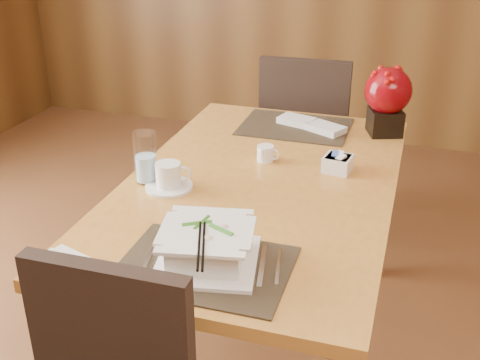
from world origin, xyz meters
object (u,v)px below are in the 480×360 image
(soup_setting, at_px, (207,247))
(berry_decor, at_px, (388,97))
(dining_table, at_px, (260,206))
(water_glass, at_px, (146,158))
(coffee_cup, at_px, (169,178))
(sugar_caddy, at_px, (338,164))
(creamer_jug, at_px, (265,153))
(bread_plate, at_px, (58,266))
(far_chair, at_px, (306,136))

(soup_setting, distance_m, berry_decor, 1.18)
(dining_table, distance_m, water_glass, 0.43)
(coffee_cup, height_order, water_glass, water_glass)
(coffee_cup, xyz_separation_m, berry_decor, (0.64, 0.73, 0.12))
(dining_table, xyz_separation_m, water_glass, (-0.37, -0.12, 0.19))
(dining_table, height_order, water_glass, water_glass)
(dining_table, xyz_separation_m, sugar_caddy, (0.24, 0.16, 0.13))
(dining_table, xyz_separation_m, creamer_jug, (-0.03, 0.18, 0.13))
(soup_setting, distance_m, bread_plate, 0.40)
(coffee_cup, distance_m, berry_decor, 0.98)
(dining_table, relative_size, water_glass, 8.39)
(bread_plate, xyz_separation_m, far_chair, (0.33, 1.67, -0.22))
(soup_setting, distance_m, creamer_jug, 0.71)
(dining_table, xyz_separation_m, far_chair, (-0.04, 1.00, -0.11))
(soup_setting, distance_m, far_chair, 1.56)
(coffee_cup, bearing_deg, sugar_caddy, 30.60)
(water_glass, distance_m, far_chair, 1.20)
(far_chair, bearing_deg, creamer_jug, 88.02)
(water_glass, bearing_deg, berry_decor, 43.76)
(coffee_cup, distance_m, water_glass, 0.11)
(coffee_cup, xyz_separation_m, water_glass, (-0.09, 0.02, 0.05))
(creamer_jug, bearing_deg, far_chair, 100.66)
(soup_setting, xyz_separation_m, coffee_cup, (-0.28, 0.39, -0.01))
(dining_table, bearing_deg, far_chair, 92.11)
(water_glass, distance_m, creamer_jug, 0.45)
(water_glass, bearing_deg, far_chair, 73.40)
(coffee_cup, bearing_deg, water_glass, 164.78)
(dining_table, distance_m, creamer_jug, 0.22)
(berry_decor, bearing_deg, bread_plate, -120.38)
(soup_setting, height_order, bread_plate, soup_setting)
(dining_table, bearing_deg, coffee_cup, -153.07)
(water_glass, height_order, creamer_jug, water_glass)
(coffee_cup, relative_size, sugar_caddy, 1.70)
(bread_plate, distance_m, far_chair, 1.71)
(dining_table, height_order, bread_plate, bread_plate)
(sugar_caddy, relative_size, berry_decor, 0.34)
(creamer_jug, xyz_separation_m, bread_plate, (-0.34, -0.84, -0.02))
(berry_decor, bearing_deg, coffee_cup, -131.42)
(soup_setting, bearing_deg, dining_table, 79.31)
(soup_setting, relative_size, berry_decor, 1.11)
(soup_setting, relative_size, far_chair, 0.32)
(creamer_jug, distance_m, far_chair, 0.86)
(coffee_cup, height_order, sugar_caddy, coffee_cup)
(bread_plate, bearing_deg, water_glass, 90.00)
(coffee_cup, distance_m, creamer_jug, 0.40)
(soup_setting, height_order, coffee_cup, soup_setting)
(water_glass, relative_size, far_chair, 0.19)
(berry_decor, bearing_deg, creamer_jug, -133.76)
(creamer_jug, distance_m, sugar_caddy, 0.27)
(soup_setting, distance_m, coffee_cup, 0.48)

